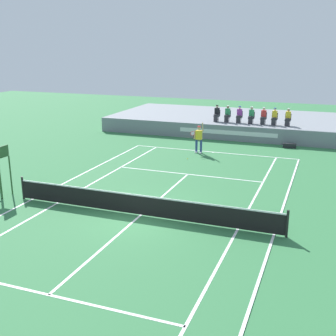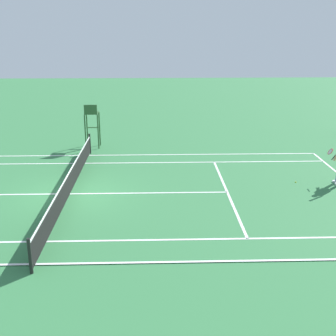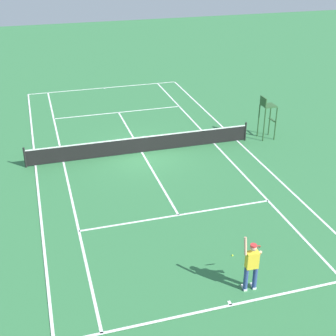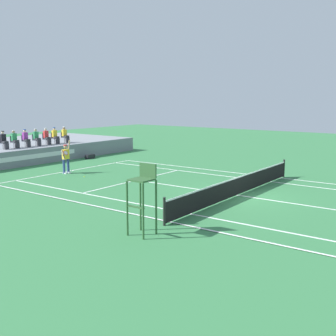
# 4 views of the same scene
# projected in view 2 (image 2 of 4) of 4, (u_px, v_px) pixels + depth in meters

# --- Properties ---
(ground_plane) EXTENTS (80.00, 80.00, 0.00)m
(ground_plane) POSITION_uv_depth(u_px,v_px,m) (70.00, 194.00, 17.87)
(ground_plane) COLOR #337542
(court) EXTENTS (11.08, 23.88, 0.03)m
(court) POSITION_uv_depth(u_px,v_px,m) (70.00, 194.00, 17.87)
(court) COLOR #337542
(court) RESTS_ON ground
(net) EXTENTS (11.98, 0.10, 1.07)m
(net) POSITION_uv_depth(u_px,v_px,m) (69.00, 182.00, 17.71)
(net) COLOR black
(net) RESTS_ON ground
(tennis_ball) EXTENTS (0.07, 0.07, 0.07)m
(tennis_ball) POSITION_uv_depth(u_px,v_px,m) (296.00, 182.00, 19.14)
(tennis_ball) COLOR #D1E533
(tennis_ball) RESTS_ON ground
(umpire_chair) EXTENTS (0.77, 0.77, 2.44)m
(umpire_chair) POSITION_uv_depth(u_px,v_px,m) (92.00, 120.00, 24.18)
(umpire_chair) COLOR #2D562D
(umpire_chair) RESTS_ON ground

